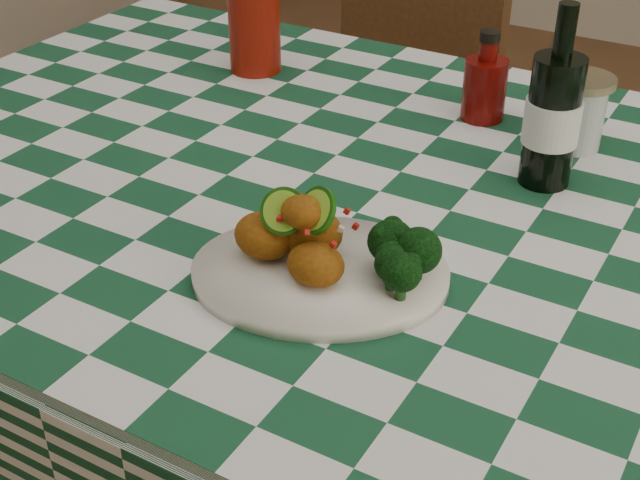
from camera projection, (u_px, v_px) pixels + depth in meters
The scene contains 9 objects.
dining_table at pixel (371, 408), 1.41m from camera, with size 1.66×1.06×0.79m, color #15472B, non-canonical shape.
plate at pixel (320, 274), 1.02m from camera, with size 0.29×0.23×0.02m, color white, non-canonical shape.
fried_chicken_pile at pixel (307, 231), 0.99m from camera, with size 0.14×0.10×0.09m, color #8F530D, non-canonical shape.
broccoli_side at pixel (393, 261), 0.97m from camera, with size 0.08×0.08×0.06m, color black, non-canonical shape.
red_tumbler at pixel (254, 27), 1.53m from camera, with size 0.09×0.09×0.16m, color maroon.
ketchup_bottle at pixel (486, 76), 1.36m from camera, with size 0.07×0.07×0.14m, color #5B0704, non-canonical shape.
mason_jar at pixel (579, 112), 1.28m from camera, with size 0.09×0.09×0.11m, color #B2BCBA, non-canonical shape.
beer_bottle at pixel (555, 97), 1.15m from camera, with size 0.07×0.07×0.25m, color black, non-canonical shape.
wooden_chair_left at pixel (371, 128), 2.09m from camera, with size 0.44×0.46×0.95m, color #472814, non-canonical shape.
Camera 1 is at (0.46, -0.95, 1.37)m, focal length 50.00 mm.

